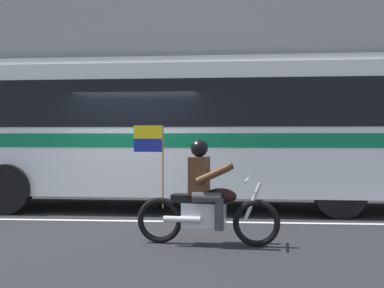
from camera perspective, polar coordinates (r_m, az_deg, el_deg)
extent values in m
plane|color=black|center=(10.32, -6.64, -8.10)|extent=(60.00, 60.00, 0.00)
cube|color=gray|center=(15.31, -2.97, -4.87)|extent=(28.00, 3.80, 0.15)
cube|color=silver|center=(9.74, -7.33, -8.62)|extent=(26.60, 0.14, 0.01)
cube|color=gray|center=(17.88, -2.02, 12.51)|extent=(28.00, 0.80, 10.43)
cube|color=#4C606B|center=(17.20, -2.18, 7.70)|extent=(25.76, 0.10, 1.40)
cube|color=white|center=(11.25, -0.87, 1.49)|extent=(11.60, 2.86, 2.70)
cube|color=black|center=(11.27, -0.87, 4.29)|extent=(10.68, 2.87, 0.96)
cube|color=#0F7247|center=(11.25, -0.87, 0.47)|extent=(11.37, 2.88, 0.28)
cube|color=silver|center=(11.35, -0.88, 8.63)|extent=(11.37, 2.72, 0.16)
cylinder|color=black|center=(11.09, -20.27, -4.81)|extent=(1.04, 0.30, 1.04)
cylinder|color=black|center=(10.31, 16.42, -5.22)|extent=(1.04, 0.30, 1.04)
torus|color=black|center=(7.47, 7.31, -8.88)|extent=(0.70, 0.16, 0.69)
torus|color=black|center=(7.68, -3.69, -8.61)|extent=(0.70, 0.16, 0.69)
cube|color=silver|center=(7.53, 1.35, -8.02)|extent=(0.66, 0.34, 0.36)
ellipsoid|color=black|center=(7.46, 3.26, -5.94)|extent=(0.51, 0.33, 0.24)
cube|color=black|center=(7.53, -0.16, -6.18)|extent=(0.58, 0.31, 0.12)
cylinder|color=silver|center=(7.43, 6.85, -6.59)|extent=(0.28, 0.08, 0.58)
cylinder|color=silver|center=(7.40, 6.23, -4.13)|extent=(0.10, 0.64, 0.04)
cylinder|color=silver|center=(7.44, -1.15, -8.53)|extent=(0.56, 0.14, 0.09)
cube|color=#4C2D19|center=(7.48, 0.82, -3.61)|extent=(0.31, 0.39, 0.56)
sphere|color=black|center=(7.46, 0.82, -0.47)|extent=(0.26, 0.26, 0.26)
cylinder|color=#38383D|center=(7.66, 2.08, -5.76)|extent=(0.43, 0.19, 0.15)
cylinder|color=#38383D|center=(7.67, 3.42, -7.56)|extent=(0.13, 0.13, 0.46)
cylinder|color=#38383D|center=(7.31, 1.68, -6.08)|extent=(0.43, 0.19, 0.15)
cylinder|color=#38383D|center=(7.32, 3.09, -7.97)|extent=(0.13, 0.13, 0.46)
cylinder|color=#4C2D19|center=(7.64, 2.85, -3.22)|extent=(0.53, 0.16, 0.32)
cylinder|color=#4C2D19|center=(7.24, 2.44, -3.44)|extent=(0.53, 0.16, 0.32)
cylinder|color=olive|center=(7.58, -3.33, -2.61)|extent=(0.02, 0.02, 1.25)
cube|color=yellow|center=(7.62, -5.01, 1.36)|extent=(0.44, 0.06, 0.20)
cube|color=navy|center=(7.62, -5.01, -0.14)|extent=(0.44, 0.06, 0.20)
cylinder|color=#4C8C3F|center=(14.48, 18.79, -3.80)|extent=(0.22, 0.22, 0.58)
sphere|color=#4C8C3F|center=(14.45, 18.79, -2.37)|extent=(0.20, 0.20, 0.20)
cylinder|color=#4C8C3F|center=(14.34, 18.93, -3.73)|extent=(0.09, 0.10, 0.09)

